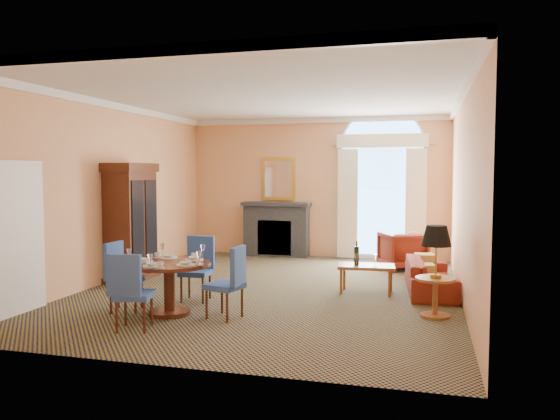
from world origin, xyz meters
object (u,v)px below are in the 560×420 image
(sofa, at_px, (430,276))
(side_table, at_px, (436,259))
(armchair, at_px, (403,251))
(dining_table, at_px, (169,275))
(armoire, at_px, (131,224))
(coffee_table, at_px, (365,266))

(sofa, bearing_deg, side_table, 177.05)
(armchair, bearing_deg, side_table, 73.42)
(dining_table, relative_size, armchair, 1.39)
(dining_table, xyz_separation_m, armchair, (2.96, 4.43, -0.17))
(armoire, bearing_deg, sofa, 3.08)
(dining_table, height_order, coffee_table, dining_table)
(coffee_table, xyz_separation_m, side_table, (1.07, -1.23, 0.36))
(armoire, bearing_deg, armchair, 26.59)
(sofa, relative_size, side_table, 1.51)
(armchair, xyz_separation_m, side_table, (0.58, -3.62, 0.42))
(dining_table, bearing_deg, armchair, 56.23)
(armoire, xyz_separation_m, side_table, (5.32, -1.25, -0.23))
(sofa, height_order, side_table, side_table)
(dining_table, distance_m, side_table, 3.64)
(armoire, xyz_separation_m, armchair, (4.74, 2.37, -0.65))
(armchair, bearing_deg, coffee_table, 52.78)
(armoire, xyz_separation_m, dining_table, (1.78, -2.05, -0.48))
(sofa, bearing_deg, armoire, 88.27)
(side_table, bearing_deg, coffee_table, 131.13)
(armoire, relative_size, dining_table, 1.84)
(dining_table, height_order, side_table, side_table)
(sofa, relative_size, coffee_table, 1.93)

